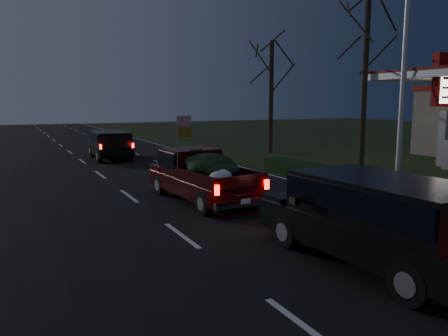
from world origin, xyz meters
name	(u,v)px	position (x,y,z in m)	size (l,w,h in m)	color
ground	(182,236)	(0.00, 0.00, 0.00)	(120.00, 120.00, 0.00)	black
road_asphalt	(182,235)	(0.00, 0.00, 0.01)	(14.00, 120.00, 0.02)	black
hedge_row	(344,179)	(7.80, 3.00, 0.30)	(1.00, 10.00, 0.60)	black
light_pole	(406,39)	(9.50, 2.00, 5.48)	(0.50, 0.90, 9.16)	silver
gas_price_pylon	(447,91)	(16.00, 4.99, 3.77)	(2.00, 0.41, 5.57)	gray
bare_tree_mid	(367,37)	(12.50, 7.00, 6.35)	(3.60, 3.60, 8.50)	black
bare_tree_far	(271,70)	(11.50, 14.00, 5.23)	(3.60, 3.60, 7.00)	black
pickup_truck	(201,173)	(1.98, 3.30, 0.93)	(2.13, 4.87, 2.50)	#380708
lead_suv	(110,142)	(1.63, 15.39, 0.97)	(2.03, 4.53, 1.28)	black
rear_suv	(380,213)	(2.77, -3.57, 1.08)	(2.44, 5.06, 1.43)	black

